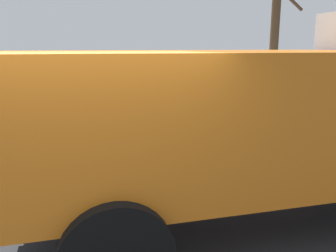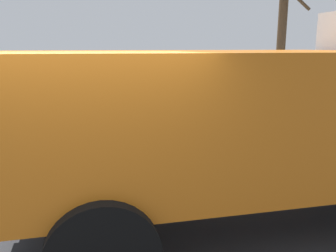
{
  "view_description": "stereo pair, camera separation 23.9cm",
  "coord_description": "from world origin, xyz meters",
  "px_view_note": "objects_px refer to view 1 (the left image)",
  "views": [
    {
      "loc": [
        -0.18,
        -3.48,
        2.46
      ],
      "look_at": [
        1.51,
        2.79,
        1.01
      ],
      "focal_mm": 38.41,
      "sensor_mm": 36.0,
      "label": 1
    },
    {
      "loc": [
        0.05,
        -3.54,
        2.46
      ],
      "look_at": [
        1.51,
        2.79,
        1.01
      ],
      "focal_mm": 38.41,
      "sensor_mm": 36.0,
      "label": 2
    }
  ],
  "objects_px": {
    "stop_sign": "(201,85)",
    "dump_truck_orange": "(284,109)",
    "loose_tire": "(72,119)",
    "bare_tree": "(276,20)",
    "fire_hydrant": "(68,122)"
  },
  "relations": [
    {
      "from": "loose_tire",
      "to": "bare_tree",
      "type": "xyz_separation_m",
      "value": [
        6.25,
        1.69,
        2.45
      ]
    },
    {
      "from": "fire_hydrant",
      "to": "loose_tire",
      "type": "relative_size",
      "value": 0.69
    },
    {
      "from": "dump_truck_orange",
      "to": "stop_sign",
      "type": "bearing_deg",
      "value": 88.12
    },
    {
      "from": "fire_hydrant",
      "to": "dump_truck_orange",
      "type": "relative_size",
      "value": 0.13
    },
    {
      "from": "loose_tire",
      "to": "bare_tree",
      "type": "relative_size",
      "value": 0.22
    },
    {
      "from": "loose_tire",
      "to": "bare_tree",
      "type": "distance_m",
      "value": 6.92
    },
    {
      "from": "dump_truck_orange",
      "to": "bare_tree",
      "type": "height_order",
      "value": "bare_tree"
    },
    {
      "from": "loose_tire",
      "to": "stop_sign",
      "type": "height_order",
      "value": "stop_sign"
    },
    {
      "from": "loose_tire",
      "to": "stop_sign",
      "type": "bearing_deg",
      "value": -12.41
    },
    {
      "from": "fire_hydrant",
      "to": "loose_tire",
      "type": "distance_m",
      "value": 0.53
    },
    {
      "from": "stop_sign",
      "to": "dump_truck_orange",
      "type": "height_order",
      "value": "dump_truck_orange"
    },
    {
      "from": "fire_hydrant",
      "to": "stop_sign",
      "type": "xyz_separation_m",
      "value": [
        3.06,
        -1.14,
        0.95
      ]
    },
    {
      "from": "dump_truck_orange",
      "to": "bare_tree",
      "type": "distance_m",
      "value": 7.08
    },
    {
      "from": "fire_hydrant",
      "to": "stop_sign",
      "type": "height_order",
      "value": "stop_sign"
    },
    {
      "from": "stop_sign",
      "to": "dump_truck_orange",
      "type": "distance_m",
      "value": 3.64
    }
  ]
}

